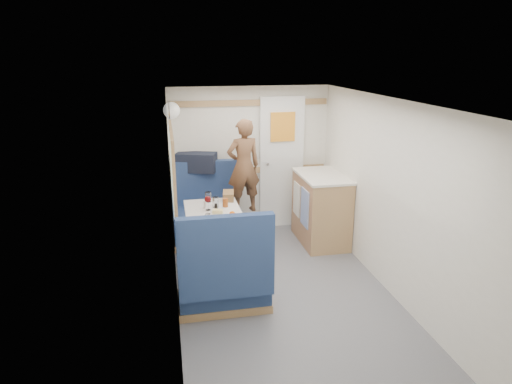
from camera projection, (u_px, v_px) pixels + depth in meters
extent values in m
plane|color=#515156|center=(292.00, 308.00, 4.52)|extent=(4.50, 4.50, 0.00)
plane|color=silver|center=(297.00, 104.00, 3.93)|extent=(4.50, 4.50, 0.00)
cube|color=silver|center=(250.00, 159.00, 6.33)|extent=(2.20, 0.02, 2.00)
cube|color=silver|center=(174.00, 222.00, 4.02)|extent=(0.02, 4.50, 2.00)
cube|color=silver|center=(403.00, 206.00, 4.43)|extent=(0.02, 4.50, 2.00)
cube|color=#9B6946|center=(250.00, 170.00, 6.36)|extent=(2.15, 0.02, 0.08)
cube|color=#9B6946|center=(250.00, 103.00, 6.08)|extent=(2.15, 0.02, 0.08)
cube|color=#A6B59A|center=(172.00, 167.00, 4.88)|extent=(0.04, 1.30, 0.72)
cube|color=white|center=(282.00, 163.00, 6.41)|extent=(0.62, 0.04, 1.86)
cube|color=orange|center=(283.00, 127.00, 6.23)|extent=(0.34, 0.03, 0.40)
cylinder|color=silver|center=(267.00, 164.00, 6.31)|extent=(0.04, 0.10, 0.04)
cube|color=white|center=(213.00, 213.00, 5.13)|extent=(0.62, 0.92, 0.04)
cylinder|color=silver|center=(214.00, 241.00, 5.23)|extent=(0.08, 0.08, 0.66)
cylinder|color=silver|center=(215.00, 268.00, 5.33)|extent=(0.36, 0.36, 0.03)
cube|color=navy|center=(208.00, 226.00, 6.01)|extent=(0.88, 0.50, 0.45)
cube|color=navy|center=(205.00, 190.00, 6.15)|extent=(0.88, 0.10, 0.80)
cube|color=#9B6946|center=(208.00, 239.00, 6.07)|extent=(0.90, 0.52, 0.08)
cube|color=navy|center=(223.00, 284.00, 4.52)|extent=(0.88, 0.50, 0.45)
cube|color=navy|center=(226.00, 257.00, 4.13)|extent=(0.88, 0.10, 0.80)
cube|color=#9B6946|center=(224.00, 301.00, 4.57)|extent=(0.90, 0.52, 0.08)
cube|color=#9B6946|center=(204.00, 172.00, 6.12)|extent=(0.90, 0.14, 0.04)
sphere|color=white|center=(171.00, 110.00, 5.54)|extent=(0.20, 0.20, 0.20)
cube|color=#9B6946|center=(321.00, 209.00, 5.99)|extent=(0.54, 0.90, 0.90)
cube|color=silver|center=(322.00, 176.00, 5.85)|extent=(0.56, 0.92, 0.03)
cube|color=#5972B2|center=(305.00, 208.00, 5.74)|extent=(0.01, 0.30, 0.48)
cube|color=silver|center=(297.00, 199.00, 6.08)|extent=(0.01, 0.28, 0.44)
imported|color=brown|center=(244.00, 166.00, 5.75)|extent=(0.48, 0.36, 1.20)
cube|color=black|center=(196.00, 162.00, 6.06)|extent=(0.58, 0.40, 0.25)
cube|color=silver|center=(219.00, 220.00, 4.81)|extent=(0.31, 0.38, 0.02)
sphere|color=orange|center=(232.00, 214.00, 4.87)|extent=(0.07, 0.07, 0.07)
cube|color=#DCD47F|center=(218.00, 211.00, 5.00)|extent=(0.13, 0.09, 0.04)
cylinder|color=white|center=(208.00, 210.00, 5.14)|extent=(0.06, 0.06, 0.01)
cylinder|color=white|center=(208.00, 206.00, 5.13)|extent=(0.01, 0.01, 0.10)
sphere|color=#460709|center=(208.00, 199.00, 5.11)|extent=(0.08, 0.08, 0.08)
cylinder|color=silver|center=(208.00, 219.00, 4.73)|extent=(0.06, 0.06, 0.10)
cylinder|color=white|center=(208.00, 197.00, 5.42)|extent=(0.08, 0.08, 0.12)
cylinder|color=white|center=(216.00, 202.00, 5.23)|extent=(0.07, 0.07, 0.12)
cylinder|color=#914215|center=(225.00, 203.00, 5.25)|extent=(0.06, 0.06, 0.10)
cylinder|color=black|center=(216.00, 207.00, 5.10)|extent=(0.03, 0.03, 0.09)
cylinder|color=silver|center=(205.00, 204.00, 5.20)|extent=(0.04, 0.04, 0.09)
cube|color=brown|center=(228.00, 196.00, 5.50)|extent=(0.16, 0.25, 0.10)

